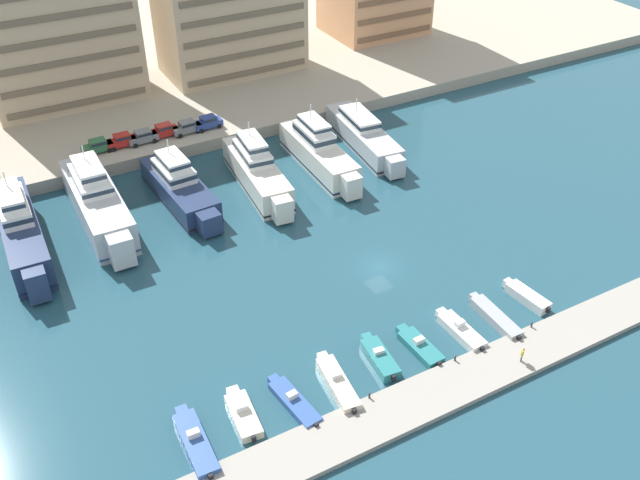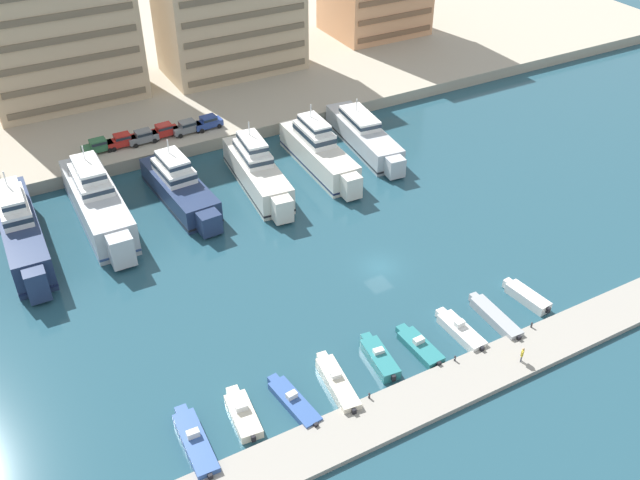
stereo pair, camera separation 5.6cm
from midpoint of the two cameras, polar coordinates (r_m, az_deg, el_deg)
The scene contains 30 objects.
ground_plane at distance 78.22m, azimuth 4.82°, elevation -2.15°, with size 400.00×400.00×0.00m, color #234C5B.
quay_promenade at distance 132.66m, azimuth -11.87°, elevation 14.33°, with size 180.00×70.00×1.78m, color #ADA38E.
pier_dock at distance 67.86m, azimuth 13.17°, elevation -10.11°, with size 120.00×4.88×0.52m, color #9E998E.
yacht_navy_far_left at distance 85.75m, azimuth -22.82°, elevation 0.74°, with size 4.57×21.33×8.73m.
yacht_silver_left at distance 87.71m, azimuth -17.35°, elevation 2.91°, with size 4.98×21.29×8.81m.
yacht_navy_mid_left at distance 89.37m, azimuth -11.15°, elevation 4.21°, with size 5.41×18.07×7.58m.
yacht_ivory_center_left at distance 90.87m, azimuth -5.03°, elevation 5.53°, with size 5.60×18.93×8.13m.
yacht_ivory_center at distance 94.80m, azimuth -0.08°, elevation 7.09°, with size 4.58×18.83×8.20m.
yacht_silver_center_right at distance 100.36m, azimuth 3.54°, elevation 8.38°, with size 5.75×19.84×6.19m.
motorboat_blue_far_left at distance 61.31m, azimuth -9.93°, elevation -15.68°, with size 2.17×7.94×1.61m.
motorboat_cream_left at distance 62.81m, azimuth -6.18°, elevation -13.67°, with size 2.43×6.21×1.43m.
motorboat_blue_mid_left at distance 63.49m, azimuth -2.10°, elevation -12.81°, with size 2.40×7.12×1.22m.
motorboat_cream_center_left at distance 64.65m, azimuth 1.41°, elevation -11.40°, with size 2.43×7.58×1.56m.
motorboat_teal_center at distance 67.10m, azimuth 4.77°, elevation -9.36°, with size 2.33×6.18×1.41m.
motorboat_teal_center_right at distance 68.75m, azimuth 7.98°, elevation -8.42°, with size 2.08×6.19×1.27m.
motorboat_white_mid_right at distance 70.86m, azimuth 11.19°, elevation -7.13°, with size 1.90×6.61×1.51m.
motorboat_grey_right at distance 73.04m, azimuth 13.85°, elevation -6.04°, with size 1.71×7.43×0.96m.
motorboat_white_far_right at distance 76.26m, azimuth 16.23°, elevation -4.38°, with size 2.09×5.89×1.06m.
car_green_far_left at distance 99.94m, azimuth -17.34°, elevation 7.23°, with size 4.14×2.01×1.80m.
car_red_left at distance 100.45m, azimuth -15.55°, elevation 7.72°, with size 4.11×1.93×1.80m.
car_grey_mid_left at distance 100.69m, azimuth -13.97°, elevation 8.06°, with size 4.15×2.03×1.80m.
car_red_center_left at distance 101.72m, azimuth -12.39°, elevation 8.59°, with size 4.17×2.07×1.80m.
car_grey_center at distance 101.99m, azimuth -10.58°, elevation 8.90°, with size 4.19×2.10×1.80m.
car_blue_center_right at distance 102.86m, azimuth -8.93°, elevation 9.32°, with size 4.20×2.13×1.80m.
apartment_block_left at distance 113.86m, azimuth -20.67°, elevation 16.73°, with size 22.20×14.06×27.91m.
apartment_block_mid_left at distance 118.88m, azimuth -7.27°, elevation 18.31°, with size 22.36×12.36×23.65m.
pedestrian_near_edge at distance 68.43m, azimuth 15.91°, elevation -8.72°, with size 0.54×0.44×1.66m.
bollard_west at distance 63.45m, azimuth 3.99°, elevation -12.29°, with size 0.20×0.20×0.61m.
bollard_west_mid at distance 67.55m, azimuth 10.77°, elevation -9.26°, with size 0.20×0.20×0.61m.
bollard_east_mid at distance 72.61m, azimuth 16.60°, elevation -6.51°, with size 0.20×0.20×0.61m.
Camera 2 is at (-35.40, -50.56, 48.06)m, focal length 40.00 mm.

